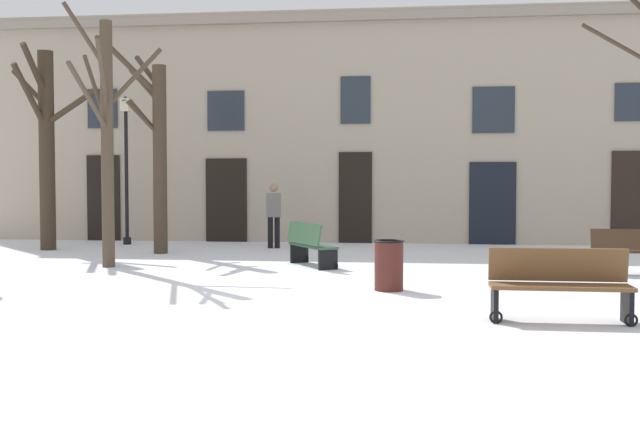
{
  "coord_description": "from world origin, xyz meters",
  "views": [
    {
      "loc": [
        1.77,
        -12.54,
        1.84
      ],
      "look_at": [
        0.0,
        1.81,
        1.17
      ],
      "focal_mm": 42.79,
      "sensor_mm": 36.0,
      "label": 1
    }
  ],
  "objects": [
    {
      "name": "ground_plane",
      "position": [
        0.0,
        0.0,
        0.0
      ],
      "size": [
        36.97,
        36.97,
        0.0
      ],
      "primitive_type": "plane",
      "color": "white"
    },
    {
      "name": "building_facade",
      "position": [
        0.0,
        9.24,
        3.36
      ],
      "size": [
        23.11,
        0.6,
        6.62
      ],
      "color": "tan",
      "rests_on": "ground"
    },
    {
      "name": "tree_left_of_center",
      "position": [
        -4.5,
        2.47,
        2.82
      ],
      "size": [
        1.76,
        2.37,
        5.4
      ],
      "color": "#4C3D2D",
      "rests_on": "ground"
    },
    {
      "name": "tree_center",
      "position": [
        -4.43,
        5.44,
        2.57
      ],
      "size": [
        1.34,
        1.42,
        5.02
      ],
      "color": "#423326",
      "rests_on": "ground"
    },
    {
      "name": "tree_right_of_center",
      "position": [
        -7.55,
        5.95,
        2.76
      ],
      "size": [
        2.8,
        1.77,
        5.15
      ],
      "color": "#382B1E",
      "rests_on": "ground"
    },
    {
      "name": "streetlamp",
      "position": [
        -6.14,
        7.77,
        2.5
      ],
      "size": [
        0.3,
        0.3,
        4.11
      ],
      "color": "black",
      "rests_on": "ground"
    },
    {
      "name": "litter_bin",
      "position": [
        1.37,
        -0.09,
        0.42
      ],
      "size": [
        0.5,
        0.5,
        0.83
      ],
      "color": "#4C1E19",
      "rests_on": "ground"
    },
    {
      "name": "bench_near_center_tree",
      "position": [
        6.03,
        2.57,
        0.46
      ],
      "size": [
        1.83,
        0.52,
        0.88
      ],
      "rotation": [
        0.0,
        0.0,
        3.1
      ],
      "color": "#3D2819",
      "rests_on": "ground"
    },
    {
      "name": "bench_back_to_back_right",
      "position": [
        -0.37,
        3.15,
        0.46
      ],
      "size": [
        1.25,
        1.59,
        0.92
      ],
      "rotation": [
        0.0,
        0.0,
        2.13
      ],
      "color": "#2D4C33",
      "rests_on": "ground"
    },
    {
      "name": "bench_far_corner",
      "position": [
        3.63,
        -2.53,
        0.48
      ],
      "size": [
        1.81,
        0.51,
        0.94
      ],
      "rotation": [
        0.0,
        0.0,
        6.28
      ],
      "color": "brown",
      "rests_on": "ground"
    },
    {
      "name": "person_by_shop_door",
      "position": [
        -1.88,
        7.13,
        0.95
      ],
      "size": [
        0.41,
        0.28,
        1.71
      ],
      "rotation": [
        0.0,
        0.0,
        3.29
      ],
      "color": "black",
      "rests_on": "ground"
    }
  ]
}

